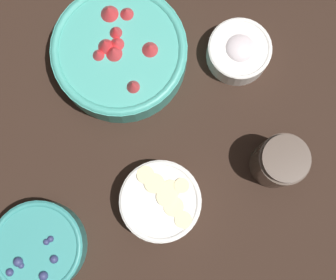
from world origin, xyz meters
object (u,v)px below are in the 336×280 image
object	(u,v)px
bowl_cream	(239,51)
bowl_bananas	(161,201)
jar_chocolate	(279,162)
bowl_strawberries	(120,53)
bowl_blueberries	(39,247)

from	to	relation	value
bowl_cream	bowl_bananas	bearing A→B (deg)	-131.49
bowl_cream	jar_chocolate	bearing A→B (deg)	-87.16
bowl_strawberries	bowl_blueberries	size ratio (longest dim) A/B	1.55
bowl_strawberries	jar_chocolate	world-z (taller)	jar_chocolate
jar_chocolate	bowl_cream	bearing A→B (deg)	92.84
bowl_blueberries	bowl_bananas	size ratio (longest dim) A/B	1.12
bowl_bananas	bowl_strawberries	bearing A→B (deg)	91.69
bowl_strawberries	bowl_cream	world-z (taller)	bowl_strawberries
bowl_blueberries	jar_chocolate	distance (m)	0.42
jar_chocolate	bowl_bananas	bearing A→B (deg)	-175.70
bowl_cream	jar_chocolate	size ratio (longest dim) A/B	1.14
bowl_cream	jar_chocolate	world-z (taller)	jar_chocolate
bowl_blueberries	bowl_cream	xyz separation A→B (m)	(0.41, 0.25, -0.00)
bowl_blueberries	jar_chocolate	xyz separation A→B (m)	(0.42, 0.04, 0.02)
bowl_bananas	bowl_cream	world-z (taller)	bowl_bananas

